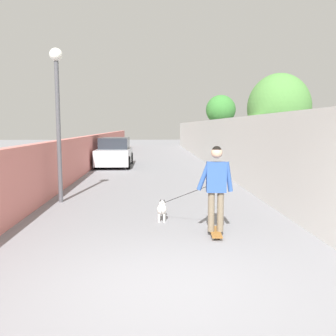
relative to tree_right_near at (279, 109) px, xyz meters
The scene contains 10 objects.
ground_plane 8.19m from the tree_right_near, 32.61° to the left, with size 80.00×80.00×0.00m, color gray.
wall_left 8.87m from the tree_right_near, 58.71° to the left, with size 48.00×0.30×1.68m, color #CC726B.
fence_right 4.83m from the tree_right_near, 11.46° to the left, with size 48.00×0.30×2.49m, color white.
tree_right_near is the anchor object (origin of this frame).
tree_right_mid 11.51m from the tree_right_near, ahead, with size 1.92×1.92×4.16m.
lamp_post 7.09m from the tree_right_near, 104.81° to the left, with size 0.36×0.36×4.26m.
skateboard 6.55m from the tree_right_near, 149.76° to the left, with size 0.81×0.26×0.08m.
person_skateboarder 6.21m from the tree_right_near, 149.76° to the left, with size 0.25×0.71×1.69m.
dog 6.17m from the tree_right_near, 134.60° to the left, with size 1.50×1.16×1.06m.
car_near 9.99m from the tree_right_near, 39.74° to the left, with size 4.11×1.80×1.54m.
Camera 1 is at (-4.58, 0.11, 2.15)m, focal length 38.73 mm.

